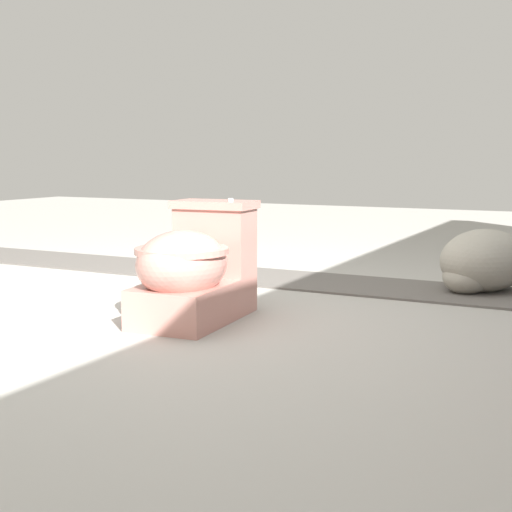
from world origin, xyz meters
The scene contains 5 objects.
ground_plane centered at (0.00, 0.00, 0.00)m, with size 14.00×14.00×0.00m, color #A8A59E.
gravel_strip centered at (-1.11, 0.50, 0.01)m, with size 0.56×8.00×0.01m, color #605B56.
toilet centered at (-0.02, 0.06, 0.22)m, with size 0.65×0.42×0.52m.
boulder_near centered at (-1.26, 1.07, 0.16)m, with size 0.52×0.40×0.33m, color #ADA899.
boulder_far centered at (-1.16, 1.00, 0.09)m, with size 0.28×0.24×0.18m, color #ADA899.
Camera 1 is at (2.55, 1.65, 0.71)m, focal length 50.00 mm.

